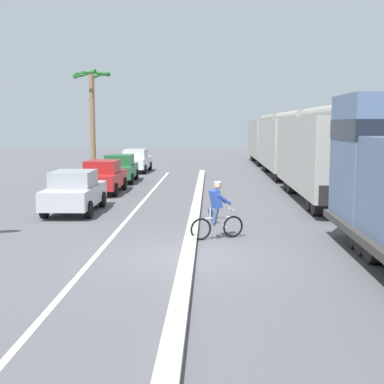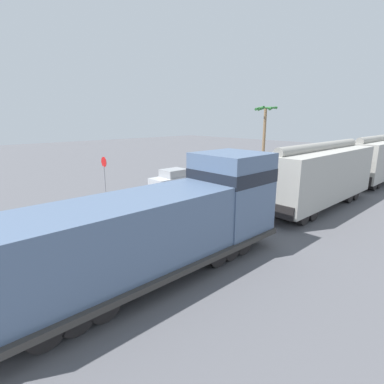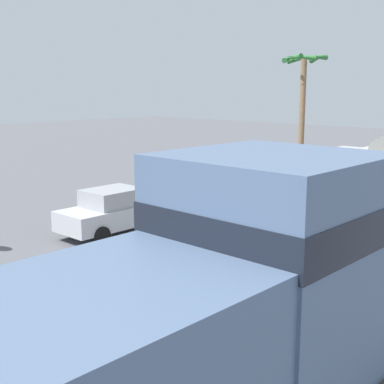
% 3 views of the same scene
% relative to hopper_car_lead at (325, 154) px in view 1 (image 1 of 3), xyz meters
% --- Properties ---
extents(ground_plane, '(120.00, 120.00, 0.00)m').
position_rel_hopper_car_lead_xyz_m(ground_plane, '(-5.59, -10.18, -2.08)').
color(ground_plane, '#56565B').
extents(median_curb, '(0.36, 36.00, 0.16)m').
position_rel_hopper_car_lead_xyz_m(median_curb, '(-5.59, -4.18, -2.00)').
color(median_curb, beige).
rests_on(median_curb, ground).
extents(lane_stripe, '(0.14, 36.00, 0.01)m').
position_rel_hopper_car_lead_xyz_m(lane_stripe, '(-7.99, -4.18, -2.07)').
color(lane_stripe, silver).
rests_on(lane_stripe, ground).
extents(hopper_car_lead, '(2.90, 10.60, 4.18)m').
position_rel_hopper_car_lead_xyz_m(hopper_car_lead, '(0.00, 0.00, 0.00)').
color(hopper_car_lead, '#A9A69E').
rests_on(hopper_car_lead, ground).
extents(hopper_car_middle, '(2.90, 10.60, 4.18)m').
position_rel_hopper_car_lead_xyz_m(hopper_car_middle, '(0.00, 11.60, 0.00)').
color(hopper_car_middle, '#AAA7A0').
rests_on(hopper_car_middle, ground).
extents(hopper_car_trailing, '(2.90, 10.60, 4.18)m').
position_rel_hopper_car_lead_xyz_m(hopper_car_trailing, '(0.00, 23.20, 0.00)').
color(hopper_car_trailing, '#9F9D95').
rests_on(hopper_car_trailing, ground).
extents(parked_car_silver, '(1.87, 4.22, 1.62)m').
position_rel_hopper_car_lead_xyz_m(parked_car_silver, '(-10.25, -3.35, -1.26)').
color(parked_car_silver, '#B7BABF').
rests_on(parked_car_silver, ground).
extents(parked_car_red, '(1.84, 4.20, 1.62)m').
position_rel_hopper_car_lead_xyz_m(parked_car_red, '(-10.31, 2.47, -1.26)').
color(parked_car_red, red).
rests_on(parked_car_red, ground).
extents(parked_car_green, '(1.93, 4.25, 1.62)m').
position_rel_hopper_car_lead_xyz_m(parked_car_green, '(-10.32, 7.45, -1.26)').
color(parked_car_green, '#286B3D').
rests_on(parked_car_green, ground).
extents(parked_car_white, '(1.92, 4.25, 1.62)m').
position_rel_hopper_car_lead_xyz_m(parked_car_white, '(-10.29, 13.93, -1.26)').
color(parked_car_white, silver).
rests_on(parked_car_white, ground).
extents(cyclist, '(1.59, 0.78, 1.71)m').
position_rel_hopper_car_lead_xyz_m(cyclist, '(-4.84, -7.94, -1.26)').
color(cyclist, black).
rests_on(cyclist, ground).
extents(palm_tree_near, '(2.73, 2.72, 7.15)m').
position_rel_hopper_car_lead_xyz_m(palm_tree_near, '(-13.24, 13.51, 3.22)').
color(palm_tree_near, '#846647').
rests_on(palm_tree_near, ground).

